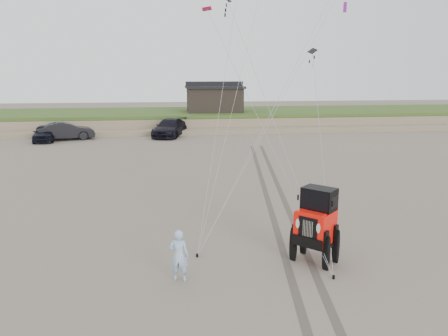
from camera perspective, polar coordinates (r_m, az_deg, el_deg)
The scene contains 11 objects.
ground at distance 14.51m, azimuth 6.38°, elevation -12.52°, with size 160.00×160.00×0.00m, color #6B6054.
dune_ridge at distance 50.65m, azimuth -3.60°, elevation 6.41°, with size 160.00×14.25×1.73m.
cabin at distance 50.12m, azimuth -1.29°, elevation 9.13°, with size 6.40×5.40×3.35m.
truck_a at distance 42.59m, azimuth -22.38°, elevation 4.26°, with size 1.76×4.38×1.49m, color black.
truck_b at distance 42.61m, azimuth -19.98°, elevation 4.55°, with size 1.74×5.00×1.65m, color black.
truck_c at distance 42.72m, azimuth -7.08°, elevation 5.25°, with size 2.36×5.81×1.69m, color black.
jeep at distance 14.60m, azimuth 11.80°, elevation -8.34°, with size 2.29×5.32×1.98m, color #FF140A, non-canonical shape.
man at distance 13.23m, azimuth -5.90°, elevation -11.29°, with size 0.58×0.38×1.59m, color #8DB6DA.
stake_main at distance 15.02m, azimuth -3.52°, elevation -11.32°, with size 0.08×0.08×0.12m, color black.
stake_aux at distance 13.94m, azimuth 14.12°, elevation -13.66°, with size 0.08×0.08×0.12m, color black.
tire_tracks at distance 22.26m, azimuth 6.58°, elevation -3.56°, with size 5.22×29.74×0.01m.
Camera 1 is at (-3.21, -12.77, 6.10)m, focal length 35.00 mm.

